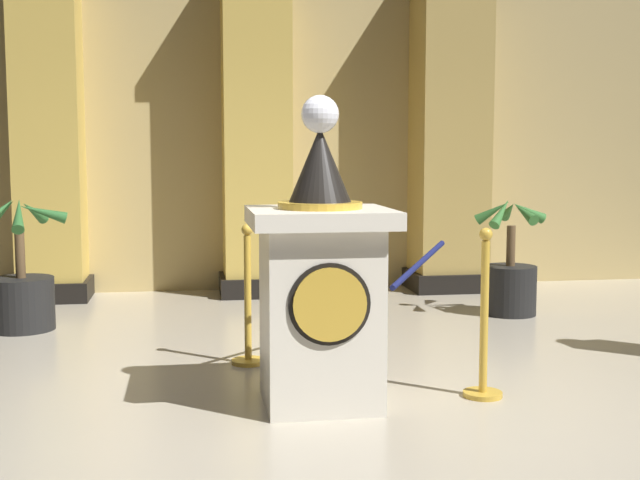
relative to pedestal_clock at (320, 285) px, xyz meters
The scene contains 11 objects.
ground_plane 0.72m from the pedestal_clock, 111.24° to the right, with size 10.38×10.38×0.00m, color #B2A893.
back_wall 4.42m from the pedestal_clock, 90.67° to the left, with size 10.38×0.16×3.58m, color tan.
pedestal_clock is the anchor object (origin of this frame).
stanchion_near 1.06m from the pedestal_clock, ahead, with size 0.24×0.24×1.04m.
stanchion_far 1.12m from the pedestal_clock, 109.62° to the left, with size 0.24×0.24×0.99m.
velvet_rope 0.59m from the pedestal_clock, 56.44° to the left, with size 1.22×1.21×0.22m.
column_left 4.57m from the pedestal_clock, 118.40° to the left, with size 0.77×0.77×3.44m.
column_right 4.52m from the pedestal_clock, 62.75° to the left, with size 0.89×0.89×3.44m.
column_centre_rear 4.04m from the pedestal_clock, 90.74° to the left, with size 0.82×0.82×3.44m.
potted_palm_left 3.25m from the pedestal_clock, 131.70° to the left, with size 0.73×0.73×1.15m.
potted_palm_right 3.25m from the pedestal_clock, 48.32° to the left, with size 0.66×0.66×1.11m.
Camera 1 is at (-0.70, -4.61, 1.49)m, focal length 46.63 mm.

